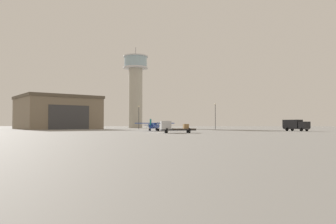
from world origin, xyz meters
name	(u,v)px	position (x,y,z in m)	size (l,w,h in m)	color
ground_plane	(160,133)	(0.00, 0.00, 0.00)	(400.00, 400.00, 0.00)	gray
control_tower	(136,85)	(-15.87, 79.12, 19.53)	(11.12, 11.12, 36.58)	#B2AD9E
hangar	(57,113)	(-39.85, 48.57, 5.86)	(35.05, 34.86, 11.69)	#7A6B56
airplane_blue	(154,125)	(-2.51, 17.39, 1.43)	(10.44, 8.16, 3.07)	#2847A8
truck_flatbed_silver	(173,127)	(2.75, -1.97, 1.18)	(7.24, 3.88, 2.39)	#38383D
truck_box_black	(295,125)	(33.53, 16.96, 1.61)	(5.47, 6.91, 2.88)	#38383D
light_post_west	(215,114)	(16.16, 43.99, 5.21)	(0.44, 0.44, 8.76)	#38383D
light_post_east	(139,115)	(-9.59, 41.58, 4.76)	(0.44, 0.44, 7.90)	#38383D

